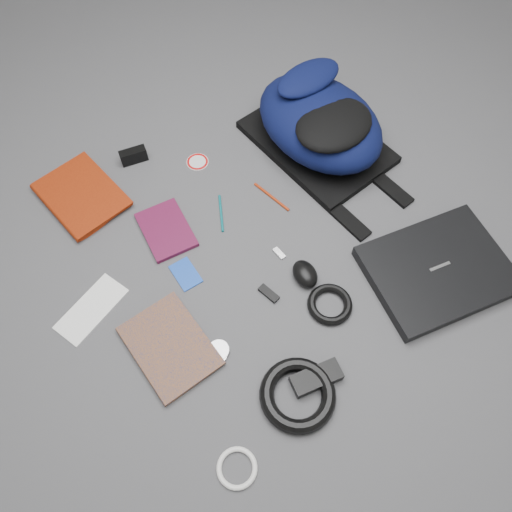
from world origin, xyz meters
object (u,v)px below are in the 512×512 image
dvd_case (166,230)px  textbook_red (53,214)px  backpack (320,122)px  laptop (438,270)px  compact_camera (134,156)px  comic_book (140,367)px  power_brick (316,378)px  mouse (305,274)px

dvd_case → textbook_red: bearing=143.7°
backpack → laptop: (0.02, -0.57, -0.09)m
compact_camera → laptop: bearing=-46.6°
textbook_red → comic_book: textbook_red is taller
laptop → power_brick: laptop is taller
backpack → compact_camera: backpack is taller
comic_book → backpack: bearing=19.9°
power_brick → textbook_red: bearing=124.0°
mouse → laptop: bearing=-22.9°
laptop → power_brick: 0.48m
comic_book → mouse: 0.51m
comic_book → compact_camera: 0.70m
textbook_red → comic_book: (0.02, -0.57, -0.01)m
compact_camera → power_brick: 0.91m
mouse → dvd_case: bearing=133.7°
backpack → mouse: bearing=-136.7°
mouse → power_brick: mouse is taller
backpack → comic_book: size_ratio=1.99×
textbook_red → compact_camera: 0.31m
textbook_red → compact_camera: compact_camera is taller
comic_book → mouse: (0.51, -0.00, 0.01)m
compact_camera → mouse: bearing=-61.0°
textbook_red → dvd_case: (0.27, -0.22, -0.01)m
textbook_red → laptop: bearing=-52.2°
laptop → comic_book: (-0.84, 0.19, -0.01)m
comic_book → dvd_case: (0.24, 0.34, -0.00)m
backpack → power_brick: backpack is taller
textbook_red → mouse: 0.78m
mouse → power_brick: bearing=-112.3°
dvd_case → power_brick: size_ratio=1.44×
backpack → dvd_case: backpack is taller
comic_book → compact_camera: size_ratio=2.96×
dvd_case → power_brick: 0.62m
compact_camera → mouse: 0.68m
textbook_red → mouse: mouse is taller
comic_book → laptop: bearing=-17.8°
backpack → laptop: backpack is taller
backpack → mouse: (-0.31, -0.39, -0.08)m
laptop → power_brick: (-0.47, -0.08, -0.00)m
textbook_red → mouse: size_ratio=3.03×
dvd_case → mouse: (0.27, -0.34, 0.02)m
backpack → mouse: backpack is taller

